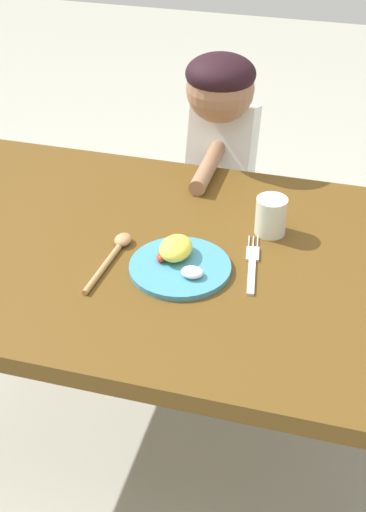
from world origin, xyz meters
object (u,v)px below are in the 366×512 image
object	(u,v)px
fork	(252,265)
spoon	(115,252)
drinking_cup	(271,216)
person	(221,186)
plate	(179,262)

from	to	relation	value
fork	spoon	size ratio (longest dim) A/B	0.96
fork	drinking_cup	bearing A→B (deg)	-14.74
person	plate	bearing A→B (deg)	93.70
spoon	drinking_cup	distance (m)	0.37
fork	plate	bearing A→B (deg)	98.13
plate	drinking_cup	xyz separation A→B (m)	(0.17, 0.19, 0.03)
fork	drinking_cup	distance (m)	0.15
spoon	plate	bearing A→B (deg)	-88.72
plate	fork	world-z (taller)	plate
fork	drinking_cup	world-z (taller)	drinking_cup
drinking_cup	person	xyz separation A→B (m)	(-0.20, 0.40, -0.17)
fork	person	size ratio (longest dim) A/B	0.23
fork	person	world-z (taller)	person
plate	drinking_cup	size ratio (longest dim) A/B	2.46
plate	fork	bearing A→B (deg)	17.07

